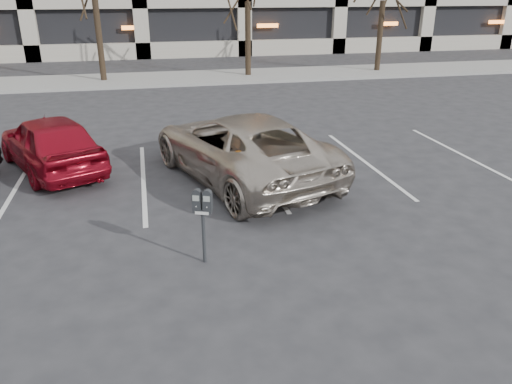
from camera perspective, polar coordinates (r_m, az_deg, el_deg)
The scene contains 6 objects.
ground at distance 9.91m, azimuth -4.43°, elevation -2.58°, with size 140.00×140.00×0.00m, color #28282B.
sidewalk at distance 25.28m, azimuth -10.03°, elevation 12.63°, with size 80.00×4.00×0.12m, color gray.
stall_lines at distance 11.96m, azimuth -12.75°, elevation 1.40°, with size 16.90×5.20×0.00m.
parking_meter at distance 7.86m, azimuth -6.13°, elevation -1.88°, with size 0.34×0.23×1.25m.
suv_silver at distance 11.54m, azimuth -1.71°, elevation 5.19°, with size 4.12×6.04×1.54m.
car_red at distance 13.07m, azimuth -22.45°, elevation 5.24°, with size 1.65×4.10×1.40m, color maroon.
Camera 1 is at (-1.23, -8.92, 4.16)m, focal length 35.00 mm.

